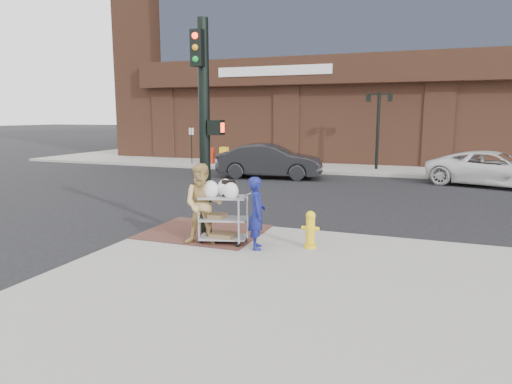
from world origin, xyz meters
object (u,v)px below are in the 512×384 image
at_px(traffic_signal_pole, 205,122).
at_px(minivan_white, 494,169).
at_px(lamp_post, 378,122).
at_px(woman_blue, 257,213).
at_px(pedestrian_tan, 203,204).
at_px(sedan_dark, 270,161).
at_px(fire_hydrant, 310,229).
at_px(utility_cart, 223,215).

xyz_separation_m(traffic_signal_pole, minivan_white, (7.65, 11.78, -2.09)).
distance_m(lamp_post, woman_blue, 16.09).
xyz_separation_m(traffic_signal_pole, woman_blue, (1.57, -0.74, -1.90)).
bearing_deg(pedestrian_tan, lamp_post, 64.40).
height_order(sedan_dark, minivan_white, sedan_dark).
bearing_deg(woman_blue, fire_hydrant, -89.19).
bearing_deg(sedan_dark, minivan_white, -92.81).
relative_size(lamp_post, fire_hydrant, 4.91).
distance_m(pedestrian_tan, fire_hydrant, 2.40).
height_order(lamp_post, traffic_signal_pole, traffic_signal_pole).
relative_size(lamp_post, pedestrian_tan, 2.22).
relative_size(woman_blue, pedestrian_tan, 0.87).
height_order(traffic_signal_pole, pedestrian_tan, traffic_signal_pole).
bearing_deg(pedestrian_tan, fire_hydrant, -5.31).
bearing_deg(traffic_signal_pole, lamp_post, 80.76).
distance_m(minivan_white, fire_hydrant, 13.08).
relative_size(traffic_signal_pole, minivan_white, 0.94).
distance_m(lamp_post, pedestrian_tan, 16.27).
distance_m(lamp_post, utility_cart, 16.02).
height_order(utility_cart, fire_hydrant, utility_cart).
xyz_separation_m(traffic_signal_pole, pedestrian_tan, (0.34, -0.82, -1.78)).
bearing_deg(sedan_dark, traffic_signal_pole, -176.91).
bearing_deg(minivan_white, pedestrian_tan, 166.81).
height_order(traffic_signal_pole, utility_cart, traffic_signal_pole).
xyz_separation_m(lamp_post, sedan_dark, (-4.54, -4.26, -1.80)).
relative_size(lamp_post, sedan_dark, 0.81).
bearing_deg(utility_cart, fire_hydrant, 8.51).
relative_size(woman_blue, fire_hydrant, 1.91).
height_order(lamp_post, minivan_white, lamp_post).
xyz_separation_m(lamp_post, utility_cart, (-1.77, -15.82, -1.82)).
bearing_deg(lamp_post, traffic_signal_pole, -99.24).
xyz_separation_m(traffic_signal_pole, sedan_dark, (-2.07, 10.97, -2.02)).
height_order(sedan_dark, fire_hydrant, sedan_dark).
distance_m(pedestrian_tan, minivan_white, 14.57).
height_order(woman_blue, pedestrian_tan, pedestrian_tan).
bearing_deg(sedan_dark, fire_hydrant, -164.94).
bearing_deg(traffic_signal_pole, utility_cart, -39.89).
bearing_deg(lamp_post, pedestrian_tan, -97.58).
xyz_separation_m(lamp_post, woman_blue, (-0.91, -15.97, -1.69)).
bearing_deg(utility_cart, minivan_white, 60.71).
distance_m(pedestrian_tan, sedan_dark, 12.04).
distance_m(woman_blue, minivan_white, 13.92).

